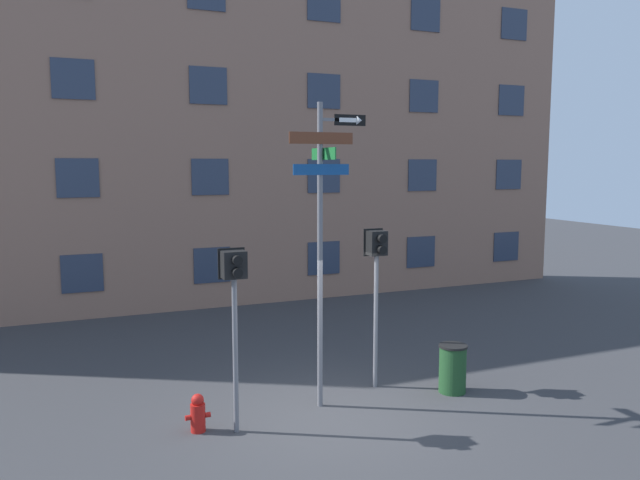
% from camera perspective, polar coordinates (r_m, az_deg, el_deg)
% --- Properties ---
extents(ground_plane, '(60.00, 60.00, 0.00)m').
position_cam_1_polar(ground_plane, '(10.46, 1.16, -15.95)').
color(ground_plane, '#38383A').
extents(building_facade, '(24.00, 0.64, 12.39)m').
position_cam_1_polar(building_facade, '(18.04, -10.41, 13.61)').
color(building_facade, '#936B56').
rests_on(building_facade, ground_plane).
extents(street_sign_pole, '(1.36, 0.96, 5.06)m').
position_cam_1_polar(street_sign_pole, '(10.21, 0.30, 1.37)').
color(street_sign_pole, slate).
rests_on(street_sign_pole, ground_plane).
extents(pedestrian_signal_left, '(0.41, 0.40, 2.82)m').
position_cam_1_polar(pedestrian_signal_left, '(9.38, -7.84, -4.34)').
color(pedestrian_signal_left, slate).
rests_on(pedestrian_signal_left, ground_plane).
extents(pedestrian_signal_right, '(0.38, 0.40, 2.91)m').
position_cam_1_polar(pedestrian_signal_right, '(11.24, 5.20, -2.13)').
color(pedestrian_signal_right, slate).
rests_on(pedestrian_signal_right, ground_plane).
extents(fire_hydrant, '(0.39, 0.23, 0.60)m').
position_cam_1_polar(fire_hydrant, '(10.05, -11.11, -15.31)').
color(fire_hydrant, red).
rests_on(fire_hydrant, ground_plane).
extents(trash_bin, '(0.51, 0.51, 0.87)m').
position_cam_1_polar(trash_bin, '(11.63, 12.03, -11.41)').
color(trash_bin, '#1E4723').
rests_on(trash_bin, ground_plane).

